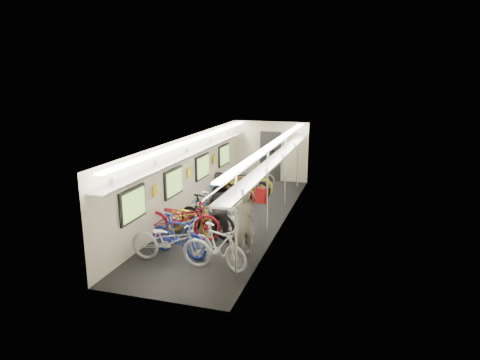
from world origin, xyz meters
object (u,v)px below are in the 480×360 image
Objects in this scene: bicycle_1 at (178,235)px; passenger_near at (243,222)px; passenger_mid at (220,206)px; backpack at (261,195)px; bicycle_0 at (171,241)px.

bicycle_1 is 1.57m from passenger_near.
backpack is at bearing -172.33° from passenger_mid.
backpack is (1.69, 1.27, 0.77)m from bicycle_1.
bicycle_0 is at bearing -162.99° from bicycle_1.
bicycle_1 is 2.25m from backpack.
passenger_mid reaches higher than backpack.
bicycle_0 is at bearing 79.88° from passenger_mid.
backpack reaches higher than bicycle_0.
passenger_mid is at bearing -82.21° from passenger_near.
passenger_mid is at bearing -8.67° from bicycle_1.
bicycle_1 is at bearing 2.54° from bicycle_0.
bicycle_1 is 4.44× the size of backpack.
backpack is at bearing -143.16° from passenger_near.
bicycle_1 is 0.93× the size of passenger_mid.
passenger_near is (1.46, 0.86, 0.31)m from bicycle_0.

